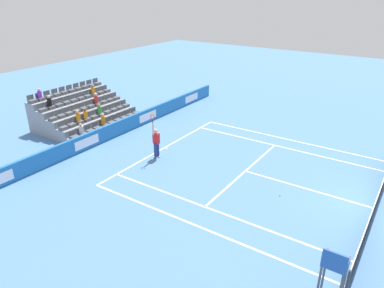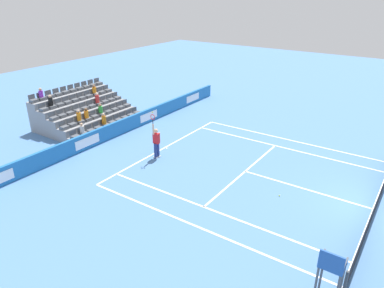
% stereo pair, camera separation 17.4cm
% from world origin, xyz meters
% --- Properties ---
extents(ground_plane, '(80.00, 80.00, 0.00)m').
position_xyz_m(ground_plane, '(0.00, 0.00, 0.00)').
color(ground_plane, '#4C7AB2').
extents(line_baseline, '(10.97, 0.10, 0.01)m').
position_xyz_m(line_baseline, '(0.00, -11.89, 0.00)').
color(line_baseline, white).
rests_on(line_baseline, ground).
extents(line_service, '(8.23, 0.10, 0.01)m').
position_xyz_m(line_service, '(0.00, -6.40, 0.00)').
color(line_service, white).
rests_on(line_service, ground).
extents(line_centre_service, '(0.10, 6.40, 0.01)m').
position_xyz_m(line_centre_service, '(0.00, -3.20, 0.00)').
color(line_centre_service, white).
rests_on(line_centre_service, ground).
extents(line_singles_sideline_left, '(0.10, 11.89, 0.01)m').
position_xyz_m(line_singles_sideline_left, '(4.12, -5.95, 0.00)').
color(line_singles_sideline_left, white).
rests_on(line_singles_sideline_left, ground).
extents(line_singles_sideline_right, '(0.10, 11.89, 0.01)m').
position_xyz_m(line_singles_sideline_right, '(-4.12, -5.95, 0.00)').
color(line_singles_sideline_right, white).
rests_on(line_singles_sideline_right, ground).
extents(line_doubles_sideline_left, '(0.10, 11.89, 0.01)m').
position_xyz_m(line_doubles_sideline_left, '(5.49, -5.95, 0.00)').
color(line_doubles_sideline_left, white).
rests_on(line_doubles_sideline_left, ground).
extents(line_doubles_sideline_right, '(0.10, 11.89, 0.01)m').
position_xyz_m(line_doubles_sideline_right, '(-5.49, -5.95, 0.00)').
color(line_doubles_sideline_right, white).
rests_on(line_doubles_sideline_right, ground).
extents(line_centre_mark, '(0.10, 0.20, 0.01)m').
position_xyz_m(line_centre_mark, '(0.00, -11.79, 0.00)').
color(line_centre_mark, white).
rests_on(line_centre_mark, ground).
extents(sponsor_barrier, '(22.62, 0.22, 0.99)m').
position_xyz_m(sponsor_barrier, '(0.00, -15.69, 0.50)').
color(sponsor_barrier, '#1E66AD').
rests_on(sponsor_barrier, ground).
extents(tennis_net, '(11.97, 0.10, 1.07)m').
position_xyz_m(tennis_net, '(0.00, 0.00, 0.49)').
color(tennis_net, '#33383D').
rests_on(tennis_net, ground).
extents(tennis_player, '(0.53, 0.36, 2.85)m').
position_xyz_m(tennis_player, '(1.35, -11.40, 0.99)').
color(tennis_player, navy).
rests_on(tennis_player, ground).
extents(umpire_chair, '(0.70, 0.70, 2.34)m').
position_xyz_m(umpire_chair, '(6.76, -0.36, 1.52)').
color(umpire_chair, '#474C54').
rests_on(umpire_chair, ground).
extents(stadium_stand, '(6.20, 4.75, 2.93)m').
position_xyz_m(stadium_stand, '(0.01, -19.26, 0.82)').
color(stadium_stand, gray).
rests_on(stadium_stand, ground).
extents(loose_tennis_ball, '(0.07, 0.07, 0.07)m').
position_xyz_m(loose_tennis_ball, '(1.34, -3.95, 0.03)').
color(loose_tennis_ball, '#D1E533').
rests_on(loose_tennis_ball, ground).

